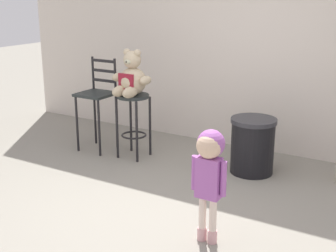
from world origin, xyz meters
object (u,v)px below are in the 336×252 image
bar_stool_with_teddy (133,113)px  trash_bin (253,145)px  child_walking (210,162)px  teddy_bear (131,78)px  bar_chair_empty (97,98)px

bar_stool_with_teddy → trash_bin: bearing=9.8°
trash_bin → child_walking: bearing=-81.8°
teddy_bear → child_walking: teddy_bear is taller
child_walking → bar_chair_empty: (-2.31, 1.41, -0.02)m
child_walking → trash_bin: (-0.24, 1.67, -0.39)m
teddy_bear → bar_stool_with_teddy: bearing=90.0°
teddy_bear → bar_chair_empty: bearing=177.0°
teddy_bear → trash_bin: 1.68m
child_walking → bar_chair_empty: 2.71m
child_walking → trash_bin: child_walking is taller
teddy_bear → child_walking: bearing=-38.5°
child_walking → trash_bin: bearing=-100.6°
child_walking → bar_chair_empty: bar_chair_empty is taller
bar_stool_with_teddy → trash_bin: 1.54m
teddy_bear → child_walking: 2.24m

